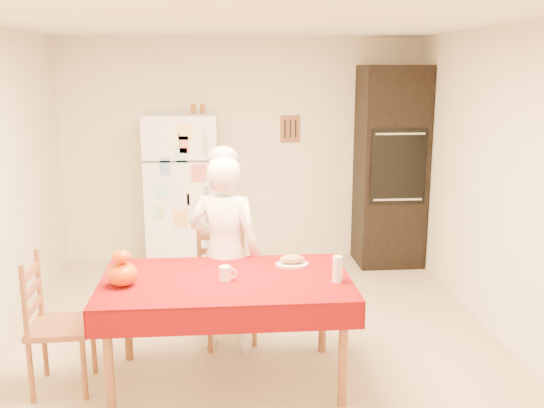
{
  "coord_description": "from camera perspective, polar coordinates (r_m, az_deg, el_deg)",
  "views": [
    {
      "loc": [
        -0.24,
        -4.55,
        2.16
      ],
      "look_at": [
        0.17,
        0.2,
        1.09
      ],
      "focal_mm": 40.0,
      "sensor_mm": 36.0,
      "label": 1
    }
  ],
  "objects": [
    {
      "name": "spice_jar_left",
      "position": [
        6.5,
        -7.43,
        8.9
      ],
      "size": [
        0.05,
        0.05,
        0.1
      ],
      "primitive_type": "cylinder",
      "color": "#94501B",
      "rests_on": "refrigerator"
    },
    {
      "name": "wine_glass",
      "position": [
        4.09,
        6.19,
        -6.1
      ],
      "size": [
        0.07,
        0.07,
        0.18
      ],
      "primitive_type": "cylinder",
      "color": "silver",
      "rests_on": "dining_table"
    },
    {
      "name": "seated_woman",
      "position": [
        4.66,
        -4.45,
        -4.72
      ],
      "size": [
        0.64,
        0.51,
        1.55
      ],
      "primitive_type": "imported",
      "rotation": [
        0.0,
        0.0,
        2.86
      ],
      "color": "white",
      "rests_on": "floor"
    },
    {
      "name": "chair_left",
      "position": [
        4.42,
        -20.11,
        -10.13
      ],
      "size": [
        0.41,
        0.43,
        0.95
      ],
      "rotation": [
        0.0,
        0.0,
        1.6
      ],
      "color": "brown",
      "rests_on": "floor"
    },
    {
      "name": "oven_cabinet",
      "position": [
        6.83,
        11.06,
        3.45
      ],
      "size": [
        0.7,
        0.62,
        2.2
      ],
      "color": "black",
      "rests_on": "floor"
    },
    {
      "name": "coffee_mug",
      "position": [
        4.11,
        -4.42,
        -6.54
      ],
      "size": [
        0.08,
        0.08,
        0.1
      ],
      "primitive_type": "cylinder",
      "color": "white",
      "rests_on": "dining_table"
    },
    {
      "name": "bread_loaf",
      "position": [
        4.4,
        1.92,
        -5.21
      ],
      "size": [
        0.18,
        0.1,
        0.06
      ],
      "primitive_type": "ellipsoid",
      "color": "#A47F50",
      "rests_on": "bread_plate"
    },
    {
      "name": "bread_plate",
      "position": [
        4.42,
        1.91,
        -5.71
      ],
      "size": [
        0.24,
        0.24,
        0.02
      ],
      "primitive_type": "cylinder",
      "color": "white",
      "rests_on": "dining_table"
    },
    {
      "name": "dining_table",
      "position": [
        4.19,
        -4.33,
        -7.89
      ],
      "size": [
        1.7,
        1.0,
        0.76
      ],
      "color": "brown",
      "rests_on": "floor"
    },
    {
      "name": "pumpkin_lower",
      "position": [
        4.12,
        -13.91,
        -6.44
      ],
      "size": [
        0.21,
        0.21,
        0.15
      ],
      "primitive_type": "ellipsoid",
      "color": "#CC4F04",
      "rests_on": "dining_table"
    },
    {
      "name": "room_shell",
      "position": [
        4.59,
        -1.88,
        5.89
      ],
      "size": [
        4.02,
        4.52,
        2.51
      ],
      "color": "beige",
      "rests_on": "ground"
    },
    {
      "name": "chair_far",
      "position": [
        4.93,
        -4.49,
        -7.0
      ],
      "size": [
        0.5,
        0.49,
        0.95
      ],
      "rotation": [
        0.0,
        0.0,
        0.24
      ],
      "color": "brown",
      "rests_on": "floor"
    },
    {
      "name": "floor",
      "position": [
        5.04,
        -1.75,
        -12.73
      ],
      "size": [
        4.5,
        4.5,
        0.0
      ],
      "primitive_type": "plane",
      "color": "tan",
      "rests_on": "ground"
    },
    {
      "name": "pumpkin_upper",
      "position": [
        4.09,
        -14.01,
        -4.81
      ],
      "size": [
        0.12,
        0.12,
        0.09
      ],
      "primitive_type": "ellipsoid",
      "color": "#DC5105",
      "rests_on": "pumpkin_lower"
    },
    {
      "name": "spice_jar_right",
      "position": [
        6.5,
        -6.56,
        8.92
      ],
      "size": [
        0.05,
        0.05,
        0.1
      ],
      "primitive_type": "cylinder",
      "color": "brown",
      "rests_on": "refrigerator"
    },
    {
      "name": "spice_jar_mid",
      "position": [
        6.5,
        -7.42,
        8.9
      ],
      "size": [
        0.05,
        0.05,
        0.1
      ],
      "primitive_type": "cylinder",
      "color": "brown",
      "rests_on": "refrigerator"
    },
    {
      "name": "refrigerator",
      "position": [
        6.58,
        -8.39,
        0.99
      ],
      "size": [
        0.75,
        0.74,
        1.7
      ],
      "color": "white",
      "rests_on": "floor"
    }
  ]
}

